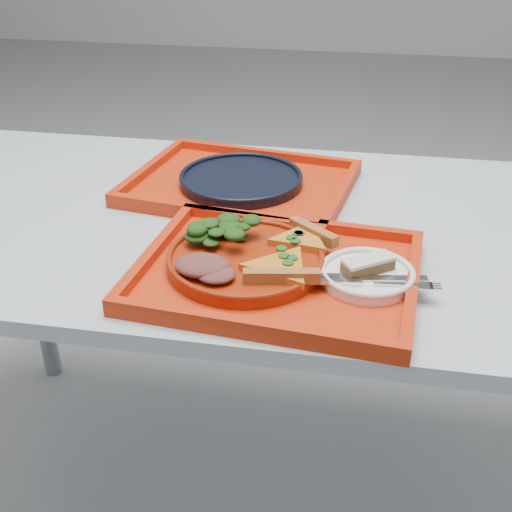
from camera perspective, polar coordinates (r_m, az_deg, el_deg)
name	(u,v)px	position (r m, az deg, el deg)	size (l,w,h in m)	color
ground	(265,485)	(1.72, 0.77, -19.72)	(10.00, 10.00, 0.00)	gray
table	(267,253)	(1.28, 0.97, 0.28)	(1.60, 0.80, 0.75)	#B0B9C6
tray_main	(277,275)	(1.05, 1.90, -1.72)	(0.45, 0.35, 0.01)	#BB2709
tray_far	(241,187)	(1.37, -1.33, 6.18)	(0.45, 0.35, 0.01)	#BB2709
dinner_plate	(245,261)	(1.06, -0.94, -0.48)	(0.26, 0.26, 0.02)	maroon
side_plate	(367,277)	(1.04, 9.83, -1.83)	(0.15, 0.15, 0.01)	white
navy_plate	(241,181)	(1.37, -1.34, 6.72)	(0.26, 0.26, 0.02)	black
pizza_slice_a	(281,265)	(1.02, 2.24, -0.80)	(0.13, 0.12, 0.02)	gold
pizza_slice_b	(301,237)	(1.10, 4.04, 1.68)	(0.12, 0.10, 0.02)	gold
salad_heap	(226,227)	(1.10, -2.69, 2.59)	(0.10, 0.09, 0.05)	black
meat_portion	(202,266)	(1.01, -4.78, -0.85)	(0.09, 0.07, 0.03)	brown
dessert_bar	(368,265)	(1.04, 9.92, -0.76)	(0.09, 0.08, 0.02)	#4C2B19
knife	(369,277)	(1.02, 9.97, -1.88)	(0.18, 0.02, 0.01)	silver
fork	(372,283)	(1.01, 10.28, -2.37)	(0.18, 0.02, 0.01)	silver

